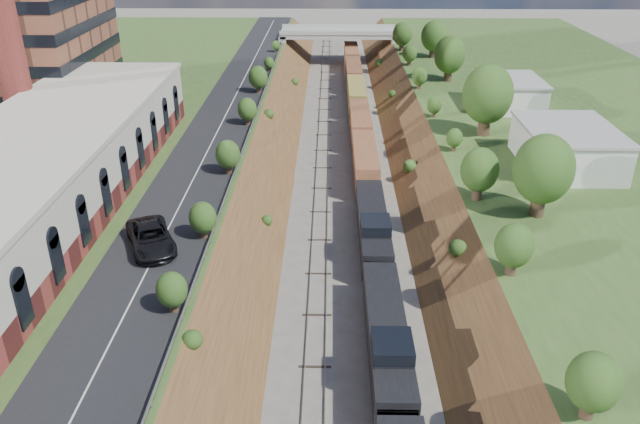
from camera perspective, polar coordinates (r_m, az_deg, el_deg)
platform_left at (r=82.02m, az=-21.66°, el=4.68°), size 44.00×180.00×5.00m
platform_right at (r=83.31m, az=25.54°, el=4.26°), size 44.00×180.00×5.00m
embankment_left at (r=77.29m, az=-6.08°, el=3.18°), size 10.00×180.00×10.00m
embankment_right at (r=77.75m, az=10.26°, el=3.04°), size 10.00×180.00×10.00m
rail_left_track at (r=76.69m, az=0.17°, el=3.22°), size 1.58×180.00×0.18m
rail_right_track at (r=76.80m, az=4.06°, el=3.18°), size 1.58×180.00×0.18m
road at (r=76.16m, az=-9.64°, el=6.67°), size 8.00×180.00×0.10m
guardrail at (r=75.17m, az=-6.60°, el=7.01°), size 0.10×171.00×0.70m
commercial_building at (r=59.34m, az=-25.52°, el=2.25°), size 14.30×62.30×7.00m
overpass at (r=134.96m, az=1.71°, el=15.47°), size 24.50×8.30×7.40m
white_building_near at (r=71.27m, az=21.66°, el=5.45°), size 9.00×12.00×4.00m
white_building_far at (r=91.11m, az=16.90°, el=10.31°), size 8.00×10.00×3.60m
tree_right_large at (r=57.73m, az=19.76°, el=3.64°), size 5.25×5.25×7.61m
tree_left_crest at (r=39.61m, az=-14.35°, el=-10.26°), size 2.45×2.45×3.55m
freight_train at (r=81.16m, az=3.92°, el=6.23°), size 2.72×125.10×4.55m
suv at (r=51.96m, az=-15.20°, el=-2.28°), size 5.78×7.66×1.93m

